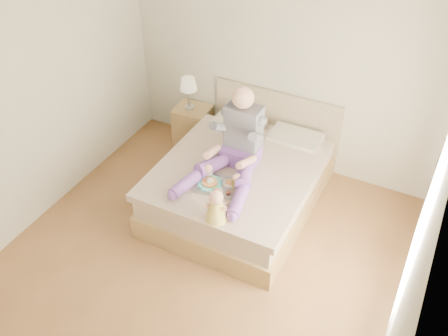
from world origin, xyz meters
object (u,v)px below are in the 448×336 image
at_px(tray, 218,184).
at_px(baby, 216,208).
at_px(adult, 235,148).
at_px(nightstand, 193,126).
at_px(bed, 243,179).

xyz_separation_m(tray, baby, (0.22, -0.45, 0.12)).
bearing_deg(baby, adult, 93.35).
distance_m(tray, baby, 0.51).
bearing_deg(nightstand, adult, -43.66).
bearing_deg(baby, nightstand, 116.20).
height_order(bed, nightstand, bed).
bearing_deg(nightstand, tray, -53.63).
distance_m(bed, tray, 0.64).
distance_m(bed, baby, 1.10).
distance_m(bed, adult, 0.61).
bearing_deg(baby, tray, 106.36).
relative_size(bed, tray, 4.41).
height_order(adult, tray, adult).
relative_size(nightstand, adult, 0.49).
height_order(bed, baby, bed).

